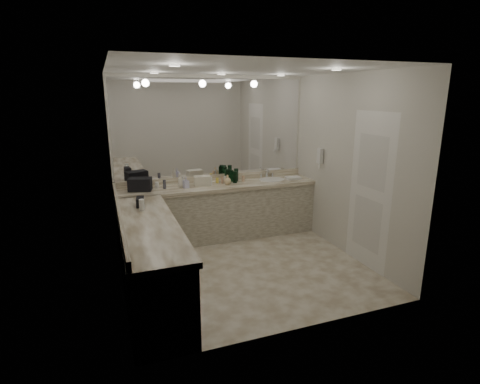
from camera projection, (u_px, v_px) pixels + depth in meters
name	position (u px, v px, depth m)	size (l,w,h in m)	color
floor	(245.00, 267.00, 5.16)	(3.20, 3.20, 0.00)	beige
ceiling	(245.00, 69.00, 4.49)	(3.20, 3.20, 0.00)	white
wall_back	(212.00, 157.00, 6.18)	(3.20, 0.02, 2.60)	beige
wall_left	(115.00, 185.00, 4.29)	(0.02, 3.00, 2.60)	beige
wall_right	(349.00, 167.00, 5.36)	(0.02, 3.00, 2.60)	beige
vanity_back_base	(219.00, 213.00, 6.14)	(3.20, 0.60, 0.84)	beige
vanity_back_top	(218.00, 186.00, 6.01)	(3.20, 0.64, 0.06)	beige
vanity_left_base	(150.00, 262.00, 4.34)	(0.60, 2.40, 0.84)	beige
vanity_left_top	(148.00, 225.00, 4.23)	(0.64, 2.42, 0.06)	beige
backsplash_back	(213.00, 178.00, 6.26)	(3.20, 0.04, 0.10)	beige
backsplash_left	(119.00, 214.00, 4.38)	(0.04, 3.00, 0.10)	beige
mirror_back	(212.00, 128.00, 6.05)	(3.12, 0.01, 1.55)	white
mirror_left	(112.00, 143.00, 4.17)	(0.01, 2.92, 1.55)	white
sink	(272.00, 180.00, 6.33)	(0.44, 0.44, 0.03)	white
faucet	(267.00, 173.00, 6.51)	(0.24, 0.16, 0.14)	silver
wall_phone	(320.00, 156.00, 5.97)	(0.06, 0.10, 0.24)	white
door	(370.00, 192.00, 4.97)	(0.02, 0.82, 2.10)	white
black_toiletry_bag	(140.00, 185.00, 5.59)	(0.33, 0.21, 0.19)	black
black_bag_spill	(140.00, 202.00, 4.83)	(0.09, 0.21, 0.11)	black
cream_cosmetic_case	(202.00, 181.00, 5.94)	(0.26, 0.16, 0.15)	beige
hand_towel	(293.00, 178.00, 6.37)	(0.24, 0.16, 0.04)	white
lotion_left	(142.00, 205.00, 4.64)	(0.07, 0.07, 0.15)	white
soap_bottle_a	(180.00, 181.00, 5.81)	(0.08, 0.08, 0.20)	white
soap_bottle_b	(186.00, 182.00, 5.76)	(0.08, 0.08, 0.18)	silver
soap_bottle_c	(227.00, 180.00, 6.00)	(0.12, 0.12, 0.16)	beige
green_bottle_0	(227.00, 176.00, 6.17)	(0.07, 0.07, 0.20)	#114523
green_bottle_1	(231.00, 176.00, 6.20)	(0.06, 0.06, 0.19)	#114523
green_bottle_2	(228.00, 175.00, 6.15)	(0.07, 0.07, 0.22)	#114523
green_bottle_3	(236.00, 175.00, 6.22)	(0.07, 0.07, 0.21)	#114523
green_bottle_4	(235.00, 177.00, 6.10)	(0.07, 0.07, 0.19)	#114523
amenity_bottle_0	(210.00, 181.00, 5.94)	(0.05, 0.05, 0.14)	white
amenity_bottle_1	(202.00, 183.00, 5.89)	(0.04, 0.04, 0.09)	#9966B2
amenity_bottle_2	(183.00, 181.00, 5.95)	(0.04, 0.04, 0.13)	white
amenity_bottle_3	(157.00, 185.00, 5.81)	(0.06, 0.06, 0.08)	white
amenity_bottle_4	(243.00, 179.00, 6.20)	(0.05, 0.05, 0.10)	#E0B28C
amenity_bottle_5	(225.00, 180.00, 6.05)	(0.04, 0.04, 0.13)	white
amenity_bottle_6	(164.00, 184.00, 5.73)	(0.05, 0.05, 0.14)	#3F3F4C
amenity_bottle_7	(222.00, 180.00, 6.07)	(0.04, 0.04, 0.11)	#E0B28C
amenity_bottle_8	(217.00, 180.00, 6.10)	(0.05, 0.05, 0.08)	#F2D84C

